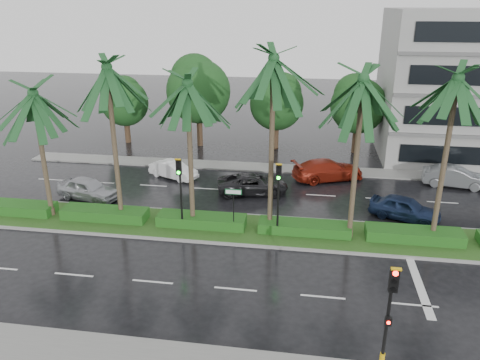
# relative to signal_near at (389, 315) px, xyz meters

# --- Properties ---
(ground) EXTENTS (120.00, 120.00, 0.00)m
(ground) POSITION_rel_signal_near_xyz_m (-6.00, 9.39, -2.50)
(ground) COLOR black
(ground) RESTS_ON ground
(far_sidewalk) EXTENTS (40.00, 2.00, 0.12)m
(far_sidewalk) POSITION_rel_signal_near_xyz_m (-6.00, 21.39, -2.44)
(far_sidewalk) COLOR slate
(far_sidewalk) RESTS_ON ground
(median) EXTENTS (36.00, 4.00, 0.15)m
(median) POSITION_rel_signal_near_xyz_m (-6.00, 10.39, -2.42)
(median) COLOR gray
(median) RESTS_ON ground
(hedge) EXTENTS (35.20, 1.40, 0.60)m
(hedge) POSITION_rel_signal_near_xyz_m (-6.00, 10.39, -2.05)
(hedge) COLOR #1F4D16
(hedge) RESTS_ON median
(lane_markings) EXTENTS (34.00, 13.06, 0.01)m
(lane_markings) POSITION_rel_signal_near_xyz_m (-2.96, 8.96, -2.50)
(lane_markings) COLOR silver
(lane_markings) RESTS_ON ground
(palm_row) EXTENTS (26.30, 4.20, 10.45)m
(palm_row) POSITION_rel_signal_near_xyz_m (-7.24, 10.41, 5.67)
(palm_row) COLOR #3F3424
(palm_row) RESTS_ON median
(signal_near) EXTENTS (0.34, 0.45, 4.36)m
(signal_near) POSITION_rel_signal_near_xyz_m (0.00, 0.00, 0.00)
(signal_near) COLOR black
(signal_near) RESTS_ON near_sidewalk
(signal_median_left) EXTENTS (0.34, 0.42, 4.36)m
(signal_median_left) POSITION_rel_signal_near_xyz_m (-10.00, 9.69, 0.49)
(signal_median_left) COLOR black
(signal_median_left) RESTS_ON median
(signal_median_right) EXTENTS (0.34, 0.42, 4.36)m
(signal_median_right) POSITION_rel_signal_near_xyz_m (-4.50, 9.69, 0.49)
(signal_median_right) COLOR black
(signal_median_right) RESTS_ON median
(street_sign) EXTENTS (0.95, 0.09, 2.60)m
(street_sign) POSITION_rel_signal_near_xyz_m (-7.00, 9.87, -0.38)
(street_sign) COLOR black
(street_sign) RESTS_ON median
(bg_trees) EXTENTS (32.34, 5.73, 8.28)m
(bg_trees) POSITION_rel_signal_near_xyz_m (-6.91, 26.98, 2.10)
(bg_trees) COLOR #3A251A
(bg_trees) RESTS_ON ground
(car_silver) EXTENTS (2.80, 4.65, 1.48)m
(car_silver) POSITION_rel_signal_near_xyz_m (-17.50, 13.39, -1.76)
(car_silver) COLOR #A3A4AA
(car_silver) RESTS_ON ground
(car_white) EXTENTS (2.76, 4.07, 1.27)m
(car_white) POSITION_rel_signal_near_xyz_m (-13.00, 18.21, -1.87)
(car_white) COLOR white
(car_white) RESTS_ON ground
(car_darkgrey) EXTENTS (3.24, 5.24, 1.35)m
(car_darkgrey) POSITION_rel_signal_near_xyz_m (-6.71, 16.11, -1.83)
(car_darkgrey) COLOR black
(car_darkgrey) RESTS_ON ground
(car_red) EXTENTS (4.10, 5.74, 1.54)m
(car_red) POSITION_rel_signal_near_xyz_m (-1.50, 19.61, -1.73)
(car_red) COLOR maroon
(car_red) RESTS_ON ground
(car_blue) EXTENTS (3.19, 4.53, 1.43)m
(car_blue) POSITION_rel_signal_near_xyz_m (3.00, 13.39, -1.79)
(car_blue) COLOR #172546
(car_blue) RESTS_ON ground
(car_grey) EXTENTS (2.30, 4.65, 1.46)m
(car_grey) POSITION_rel_signal_near_xyz_m (7.50, 19.57, -1.77)
(car_grey) COLOR slate
(car_grey) RESTS_ON ground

